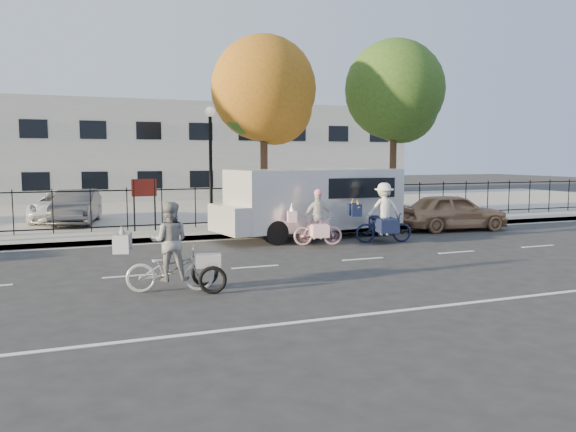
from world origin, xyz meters
name	(u,v)px	position (x,y,z in m)	size (l,w,h in m)	color
ground	(255,267)	(0.00, 0.00, 0.00)	(120.00, 120.00, 0.00)	#333334
road_markings	(255,267)	(0.00, 0.00, 0.01)	(60.00, 9.52, 0.01)	silver
curb	(209,237)	(0.00, 5.05, 0.07)	(60.00, 0.10, 0.15)	#A8A399
sidewalk	(202,233)	(0.00, 6.10, 0.07)	(60.00, 2.20, 0.15)	#A8A399
parking_lot	(164,210)	(0.00, 15.00, 0.07)	(60.00, 15.60, 0.15)	#A8A399
iron_fence	(195,207)	(0.00, 7.20, 0.90)	(58.00, 0.06, 1.50)	black
building	(140,153)	(0.00, 25.00, 3.00)	(34.00, 10.00, 6.00)	silver
lamppost	(210,145)	(0.50, 6.80, 3.11)	(0.36, 0.36, 4.33)	black
street_sign	(144,194)	(-1.85, 6.80, 1.42)	(0.85, 0.06, 1.80)	black
zebra_trike	(170,257)	(-2.36, -1.80, 0.70)	(2.13, 1.12, 1.82)	silver
unicorn_bike	(317,225)	(2.80, 2.57, 0.64)	(1.76, 1.26, 1.74)	#D9A5B4
bull_bike	(383,219)	(5.00, 2.41, 0.76)	(2.10, 1.46, 1.89)	#0F1634
white_van	(312,200)	(3.42, 4.38, 1.27)	(6.73, 3.07, 2.29)	silver
gold_sedan	(452,212)	(8.95, 4.09, 0.69)	(1.62, 4.03, 1.37)	#A27A58
lot_car_b	(60,206)	(-4.64, 11.14, 0.75)	(2.00, 4.34, 1.21)	white
lot_car_c	(76,207)	(-4.05, 9.88, 0.80)	(1.38, 3.97, 1.31)	#44454B
lot_car_d	(350,196)	(8.25, 11.00, 0.84)	(1.63, 4.06, 1.38)	#AEB1B6
tree_mid	(267,94)	(2.82, 7.36, 5.07)	(3.95, 3.95, 7.24)	#442D1D
tree_east	(396,95)	(8.47, 7.36, 5.25)	(4.09, 4.09, 7.50)	#442D1D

